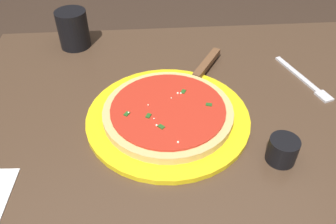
{
  "coord_description": "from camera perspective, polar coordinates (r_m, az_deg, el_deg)",
  "views": [
    {
      "loc": [
        0.09,
        0.52,
        1.24
      ],
      "look_at": [
        0.05,
        0.01,
        0.79
      ],
      "focal_mm": 36.68,
      "sensor_mm": 36.0,
      "label": 1
    }
  ],
  "objects": [
    {
      "name": "cup_small_sauce",
      "position": [
        0.63,
        18.49,
        -6.03
      ],
      "size": [
        0.05,
        0.05,
        0.05
      ],
      "primitive_type": "cylinder",
      "color": "black",
      "rests_on": "restaurant_table"
    },
    {
      "name": "fork",
      "position": [
        0.85,
        21.79,
        4.88
      ],
      "size": [
        0.07,
        0.18,
        0.0
      ],
      "color": "silver",
      "rests_on": "restaurant_table"
    },
    {
      "name": "cup_tall_drink",
      "position": [
        0.93,
        -15.49,
        13.14
      ],
      "size": [
        0.08,
        0.08,
        0.1
      ],
      "primitive_type": "cylinder",
      "color": "black",
      "rests_on": "restaurant_table"
    },
    {
      "name": "serving_plate",
      "position": [
        0.69,
        0.0,
        -0.9
      ],
      "size": [
        0.33,
        0.33,
        0.01
      ],
      "primitive_type": "cylinder",
      "color": "yellow",
      "rests_on": "restaurant_table"
    },
    {
      "name": "restaurant_table",
      "position": [
        0.82,
        3.35,
        -8.89
      ],
      "size": [
        0.96,
        0.76,
        0.77
      ],
      "color": "black",
      "rests_on": "ground_plane"
    },
    {
      "name": "pizza",
      "position": [
        0.68,
        -0.0,
        0.06
      ],
      "size": [
        0.26,
        0.26,
        0.02
      ],
      "color": "#DBB26B",
      "rests_on": "serving_plate"
    },
    {
      "name": "pizza_server",
      "position": [
        0.79,
        5.34,
        6.52
      ],
      "size": [
        0.15,
        0.21,
        0.01
      ],
      "color": "silver",
      "rests_on": "serving_plate"
    }
  ]
}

